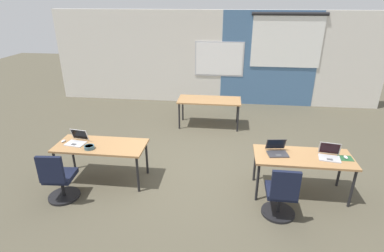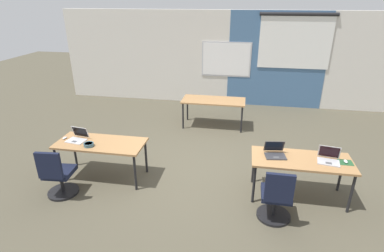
{
  "view_description": "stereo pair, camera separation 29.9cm",
  "coord_description": "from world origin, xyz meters",
  "px_view_note": "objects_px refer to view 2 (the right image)",
  "views": [
    {
      "loc": [
        0.45,
        -5.21,
        3.16
      ],
      "look_at": [
        -0.21,
        0.21,
        0.81
      ],
      "focal_mm": 28.43,
      "sensor_mm": 36.0,
      "label": 1
    },
    {
      "loc": [
        0.74,
        -5.17,
        3.16
      ],
      "look_at": [
        -0.21,
        0.21,
        0.81
      ],
      "focal_mm": 28.43,
      "sensor_mm": 36.0,
      "label": 2
    }
  ],
  "objects_px": {
    "desk_near_left": "(101,145)",
    "desk_far_center": "(214,102)",
    "mouse_near_right_end": "(346,161)",
    "chair_near_left_end": "(58,177)",
    "laptop_near_left_end": "(78,138)",
    "mouse_near_left_end": "(65,138)",
    "chair_near_right_inner": "(276,199)",
    "laptop_near_right_inner": "(275,153)",
    "laptop_near_right_end": "(329,158)",
    "snack_bowl": "(89,144)",
    "desk_near_right": "(301,162)"
  },
  "relations": [
    {
      "from": "laptop_near_left_end",
      "to": "snack_bowl",
      "type": "xyz_separation_m",
      "value": [
        0.32,
        -0.2,
        -0.01
      ]
    },
    {
      "from": "snack_bowl",
      "to": "desk_near_left",
      "type": "bearing_deg",
      "value": 53.6
    },
    {
      "from": "laptop_near_right_inner",
      "to": "chair_near_right_inner",
      "type": "distance_m",
      "value": 0.83
    },
    {
      "from": "desk_near_left",
      "to": "mouse_near_left_end",
      "type": "height_order",
      "value": "mouse_near_left_end"
    },
    {
      "from": "laptop_near_right_end",
      "to": "mouse_near_right_end",
      "type": "xyz_separation_m",
      "value": [
        0.26,
        0.0,
        -0.03
      ]
    },
    {
      "from": "mouse_near_left_end",
      "to": "laptop_near_right_inner",
      "type": "bearing_deg",
      "value": 0.42
    },
    {
      "from": "laptop_near_left_end",
      "to": "chair_near_left_end",
      "type": "relative_size",
      "value": 0.4
    },
    {
      "from": "mouse_near_right_end",
      "to": "chair_near_left_end",
      "type": "height_order",
      "value": "chair_near_left_end"
    },
    {
      "from": "chair_near_right_inner",
      "to": "mouse_near_right_end",
      "type": "xyz_separation_m",
      "value": [
        1.09,
        0.69,
        0.36
      ]
    },
    {
      "from": "laptop_near_right_inner",
      "to": "desk_near_left",
      "type": "bearing_deg",
      "value": 172.69
    },
    {
      "from": "desk_near_left",
      "to": "snack_bowl",
      "type": "height_order",
      "value": "snack_bowl"
    },
    {
      "from": "mouse_near_left_end",
      "to": "snack_bowl",
      "type": "xyz_separation_m",
      "value": [
        0.58,
        -0.2,
        0.02
      ]
    },
    {
      "from": "snack_bowl",
      "to": "laptop_near_right_end",
      "type": "bearing_deg",
      "value": 2.52
    },
    {
      "from": "desk_near_left",
      "to": "chair_near_right_inner",
      "type": "xyz_separation_m",
      "value": [
        3.08,
        -0.68,
        -0.28
      ]
    },
    {
      "from": "snack_bowl",
      "to": "mouse_near_right_end",
      "type": "bearing_deg",
      "value": 2.41
    },
    {
      "from": "laptop_near_left_end",
      "to": "mouse_near_left_end",
      "type": "height_order",
      "value": "laptop_near_left_end"
    },
    {
      "from": "chair_near_right_inner",
      "to": "desk_far_center",
      "type": "bearing_deg",
      "value": -68.69
    },
    {
      "from": "laptop_near_right_end",
      "to": "mouse_near_left_end",
      "type": "bearing_deg",
      "value": -170.86
    },
    {
      "from": "chair_near_right_inner",
      "to": "mouse_near_right_end",
      "type": "distance_m",
      "value": 1.34
    },
    {
      "from": "chair_near_right_inner",
      "to": "chair_near_left_end",
      "type": "relative_size",
      "value": 1.0
    },
    {
      "from": "mouse_near_right_end",
      "to": "chair_near_right_inner",
      "type": "bearing_deg",
      "value": -147.71
    },
    {
      "from": "laptop_near_left_end",
      "to": "mouse_near_left_end",
      "type": "xyz_separation_m",
      "value": [
        -0.27,
        0.01,
        -0.03
      ]
    },
    {
      "from": "desk_near_left",
      "to": "laptop_near_left_end",
      "type": "xyz_separation_m",
      "value": [
        -0.45,
        0.02,
        0.11
      ]
    },
    {
      "from": "mouse_near_right_end",
      "to": "desk_far_center",
      "type": "bearing_deg",
      "value": 130.82
    },
    {
      "from": "desk_near_right",
      "to": "mouse_near_right_end",
      "type": "distance_m",
      "value": 0.67
    },
    {
      "from": "desk_far_center",
      "to": "desk_near_left",
      "type": "bearing_deg",
      "value": -122.01
    },
    {
      "from": "mouse_near_right_end",
      "to": "mouse_near_left_end",
      "type": "xyz_separation_m",
      "value": [
        -4.88,
        0.02,
        -0.0
      ]
    },
    {
      "from": "laptop_near_right_inner",
      "to": "laptop_near_right_end",
      "type": "bearing_deg",
      "value": -12.03
    },
    {
      "from": "chair_near_left_end",
      "to": "snack_bowl",
      "type": "xyz_separation_m",
      "value": [
        0.34,
        0.51,
        0.38
      ]
    },
    {
      "from": "desk_near_left",
      "to": "laptop_near_right_inner",
      "type": "distance_m",
      "value": 3.08
    },
    {
      "from": "chair_near_right_inner",
      "to": "snack_bowl",
      "type": "bearing_deg",
      "value": -8.53
    },
    {
      "from": "laptop_near_right_inner",
      "to": "mouse_near_right_end",
      "type": "xyz_separation_m",
      "value": [
        1.09,
        -0.05,
        -0.03
      ]
    },
    {
      "from": "mouse_near_right_end",
      "to": "snack_bowl",
      "type": "xyz_separation_m",
      "value": [
        -4.3,
        -0.18,
        0.01
      ]
    },
    {
      "from": "desk_near_left",
      "to": "desk_far_center",
      "type": "distance_m",
      "value": 3.3
    },
    {
      "from": "desk_near_left",
      "to": "mouse_near_right_end",
      "type": "relative_size",
      "value": 15.62
    },
    {
      "from": "desk_near_left",
      "to": "snack_bowl",
      "type": "bearing_deg",
      "value": -126.4
    },
    {
      "from": "desk_near_left",
      "to": "chair_near_left_end",
      "type": "relative_size",
      "value": 1.74
    },
    {
      "from": "chair_near_left_end",
      "to": "mouse_near_right_end",
      "type": "bearing_deg",
      "value": -176.08
    },
    {
      "from": "desk_near_right",
      "to": "snack_bowl",
      "type": "bearing_deg",
      "value": -177.22
    },
    {
      "from": "laptop_near_right_end",
      "to": "laptop_near_left_end",
      "type": "bearing_deg",
      "value": -170.77
    },
    {
      "from": "mouse_near_left_end",
      "to": "mouse_near_right_end",
      "type": "bearing_deg",
      "value": -0.27
    },
    {
      "from": "desk_near_right",
      "to": "mouse_near_right_end",
      "type": "bearing_deg",
      "value": 0.35
    },
    {
      "from": "laptop_near_right_inner",
      "to": "chair_near_left_end",
      "type": "relative_size",
      "value": 0.4
    },
    {
      "from": "desk_near_left",
      "to": "chair_near_right_inner",
      "type": "distance_m",
      "value": 3.17
    },
    {
      "from": "mouse_near_left_end",
      "to": "snack_bowl",
      "type": "height_order",
      "value": "snack_bowl"
    },
    {
      "from": "desk_near_left",
      "to": "desk_near_right",
      "type": "relative_size",
      "value": 1.0
    },
    {
      "from": "chair_near_left_end",
      "to": "laptop_near_right_inner",
      "type": "bearing_deg",
      "value": -172.75
    },
    {
      "from": "laptop_near_left_end",
      "to": "desk_far_center",
      "type": "bearing_deg",
      "value": 59.87
    },
    {
      "from": "chair_near_right_inner",
      "to": "laptop_near_right_end",
      "type": "xyz_separation_m",
      "value": [
        0.83,
        0.68,
        0.39
      ]
    },
    {
      "from": "laptop_near_right_inner",
      "to": "snack_bowl",
      "type": "xyz_separation_m",
      "value": [
        -3.2,
        -0.23,
        -0.01
      ]
    }
  ]
}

